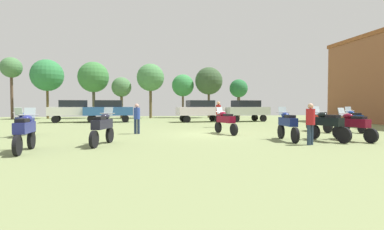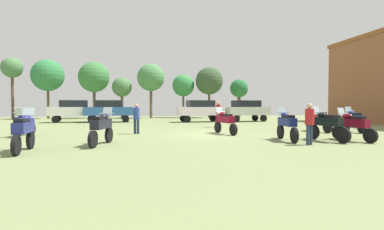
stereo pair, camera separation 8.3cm
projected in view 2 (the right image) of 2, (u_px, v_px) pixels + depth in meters
ground_plane at (211, 134)px, 15.63m from camera, size 44.00×52.00×0.02m
motorcycle_2 at (353, 125)px, 12.64m from camera, size 0.74×2.20×1.45m
motorcycle_3 at (318, 119)px, 16.93m from camera, size 0.62×2.21×1.51m
motorcycle_4 at (24, 130)px, 9.64m from camera, size 0.62×2.11×1.48m
motorcycle_5 at (287, 124)px, 12.71m from camera, size 0.62×2.27×1.49m
motorcycle_7 at (25, 122)px, 14.56m from camera, size 0.62×2.13×1.45m
motorcycle_8 at (225, 121)px, 15.66m from camera, size 0.81×2.21×1.45m
motorcycle_9 at (102, 127)px, 11.30m from camera, size 0.77×2.18×1.48m
motorcycle_10 at (327, 124)px, 12.55m from camera, size 0.77×2.23×1.51m
motorcycle_11 at (354, 120)px, 16.76m from camera, size 0.67×2.19×1.47m
car_1 at (246, 109)px, 27.38m from camera, size 4.58×2.64×2.00m
car_2 at (200, 109)px, 26.76m from camera, size 4.48×2.28×2.00m
car_3 at (74, 109)px, 26.32m from camera, size 4.55×2.52×2.00m
car_4 at (109, 109)px, 26.45m from camera, size 4.41×2.09×2.00m
person_1 at (310, 121)px, 11.32m from camera, size 0.45×0.45×1.64m
person_2 at (218, 112)px, 20.31m from camera, size 0.48×0.48×1.82m
person_3 at (136, 116)px, 15.72m from camera, size 0.36×0.36×1.64m
tree_1 at (12, 69)px, 32.25m from camera, size 2.26×2.26×6.88m
tree_2 at (209, 81)px, 35.77m from camera, size 3.39×3.39×6.25m
tree_3 at (151, 78)px, 34.67m from camera, size 3.27×3.27×6.51m
tree_4 at (183, 86)px, 36.21m from camera, size 2.76×2.76×5.40m
tree_5 at (48, 75)px, 32.99m from camera, size 3.59×3.59×6.76m
tree_6 at (94, 77)px, 34.32m from camera, size 3.60×3.60×6.68m
tree_7 at (122, 87)px, 34.49m from camera, size 2.33×2.33×4.88m
tree_8 at (239, 89)px, 36.65m from camera, size 2.30×2.30×4.84m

